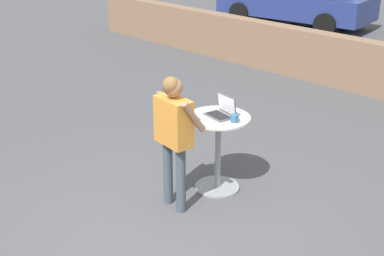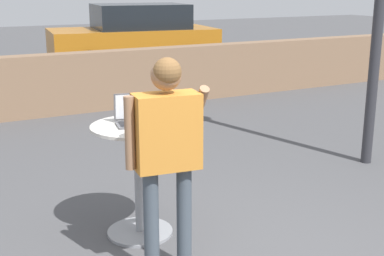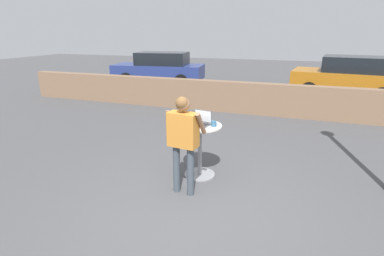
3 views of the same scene
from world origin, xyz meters
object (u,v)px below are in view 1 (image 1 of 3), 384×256
at_px(laptop, 222,111).
at_px(standing_person, 174,127).
at_px(coffee_mug, 235,118).
at_px(cafe_table, 218,144).

relative_size(laptop, standing_person, 0.23).
relative_size(coffee_mug, standing_person, 0.08).
distance_m(laptop, standing_person, 0.72).
height_order(cafe_table, laptop, laptop).
bearing_deg(laptop, standing_person, -94.95).
bearing_deg(cafe_table, laptop, 78.55).
bearing_deg(cafe_table, coffee_mug, 0.83).
xyz_separation_m(laptop, coffee_mug, (0.23, -0.04, -0.01)).
xyz_separation_m(cafe_table, laptop, (0.01, 0.04, 0.42)).
bearing_deg(coffee_mug, laptop, 170.65).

